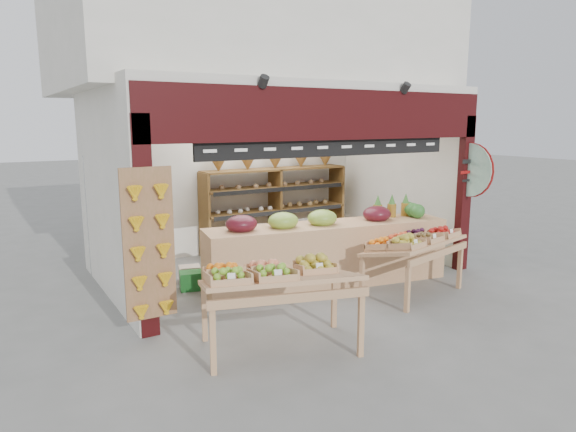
# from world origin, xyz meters

# --- Properties ---
(ground) EXTENTS (60.00, 60.00, 0.00)m
(ground) POSITION_xyz_m (0.00, 0.00, 0.00)
(ground) COLOR slate
(ground) RESTS_ON ground
(shop_structure) EXTENTS (6.36, 5.12, 5.40)m
(shop_structure) POSITION_xyz_m (0.00, 1.61, 3.92)
(shop_structure) COLOR silver
(shop_structure) RESTS_ON ground
(banana_board) EXTENTS (0.60, 0.15, 1.80)m
(banana_board) POSITION_xyz_m (-2.73, -1.17, 1.12)
(banana_board) COLOR #996545
(banana_board) RESTS_ON ground
(gift_sign) EXTENTS (0.04, 0.93, 0.92)m
(gift_sign) POSITION_xyz_m (2.75, -1.15, 1.75)
(gift_sign) COLOR #ADDABF
(gift_sign) RESTS_ON ground
(back_shelving) EXTENTS (3.09, 0.51, 1.90)m
(back_shelving) POSITION_xyz_m (0.71, 1.90, 1.17)
(back_shelving) COLOR brown
(back_shelving) RESTS_ON ground
(refrigerator) EXTENTS (0.97, 0.97, 2.01)m
(refrigerator) POSITION_xyz_m (-2.40, 1.63, 1.01)
(refrigerator) COLOR silver
(refrigerator) RESTS_ON ground
(cardboard_stack) EXTENTS (1.03, 0.74, 0.61)m
(cardboard_stack) POSITION_xyz_m (-1.94, 0.53, 0.23)
(cardboard_stack) COLOR beige
(cardboard_stack) RESTS_ON ground
(mid_counter) EXTENTS (3.98, 1.43, 1.21)m
(mid_counter) POSITION_xyz_m (0.25, -0.54, 0.53)
(mid_counter) COLOR tan
(mid_counter) RESTS_ON ground
(display_table_left) EXTENTS (1.93, 1.41, 1.09)m
(display_table_left) POSITION_xyz_m (-1.69, -2.14, 0.85)
(display_table_left) COLOR tan
(display_table_left) RESTS_ON ground
(display_table_right) EXTENTS (1.74, 1.22, 1.01)m
(display_table_right) POSITION_xyz_m (1.08, -1.58, 0.79)
(display_table_right) COLOR tan
(display_table_right) RESTS_ON ground
(watermelon_pile) EXTENTS (0.77, 0.72, 0.54)m
(watermelon_pile) POSITION_xyz_m (2.05, -0.67, 0.19)
(watermelon_pile) COLOR #1E4918
(watermelon_pile) RESTS_ON ground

